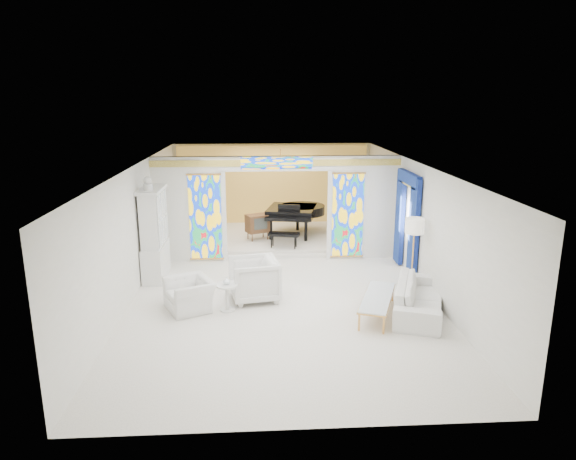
{
  "coord_description": "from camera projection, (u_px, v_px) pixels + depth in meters",
  "views": [
    {
      "loc": [
        -0.55,
        -12.33,
        4.58
      ],
      "look_at": [
        0.21,
        0.2,
        1.33
      ],
      "focal_mm": 32.0,
      "sensor_mm": 36.0,
      "label": 1
    }
  ],
  "objects": [
    {
      "name": "alcove_platform",
      "position": [
        275.0,
        237.0,
        17.03
      ],
      "size": [
        6.8,
        3.8,
        0.18
      ],
      "primitive_type": "cube",
      "color": "white",
      "rests_on": "floor"
    },
    {
      "name": "side_table",
      "position": [
        227.0,
        293.0,
        11.28
      ],
      "size": [
        0.54,
        0.54,
        0.61
      ],
      "rotation": [
        0.0,
        0.0,
        0.1
      ],
      "color": "silver",
      "rests_on": "floor"
    },
    {
      "name": "wall_back",
      "position": [
        273.0,
        186.0,
        18.52
      ],
      "size": [
        7.0,
        0.02,
        3.0
      ],
      "primitive_type": "cube",
      "color": "white",
      "rests_on": "floor"
    },
    {
      "name": "vase",
      "position": [
        227.0,
        281.0,
        11.21
      ],
      "size": [
        0.21,
        0.21,
        0.17
      ],
      "primitive_type": "imported",
      "rotation": [
        0.0,
        0.0,
        0.37
      ],
      "color": "white",
      "rests_on": "side_table"
    },
    {
      "name": "wall_front",
      "position": [
        300.0,
        333.0,
        6.92
      ],
      "size": [
        7.0,
        0.02,
        3.0
      ],
      "primitive_type": "cube",
      "color": "white",
      "rests_on": "floor"
    },
    {
      "name": "grand_piano",
      "position": [
        296.0,
        211.0,
        16.88
      ],
      "size": [
        2.18,
        2.94,
        1.13
      ],
      "rotation": [
        0.0,
        0.0,
        -0.23
      ],
      "color": "black",
      "rests_on": "alcove_platform"
    },
    {
      "name": "stained_glass_left",
      "position": [
        205.0,
        217.0,
        14.48
      ],
      "size": [
        0.9,
        0.04,
        2.4
      ],
      "primitive_type": "cube",
      "color": "gold",
      "rests_on": "partition_wall"
    },
    {
      "name": "partition_wall",
      "position": [
        277.0,
        203.0,
        14.61
      ],
      "size": [
        7.0,
        0.22,
        3.0
      ],
      "color": "white",
      "rests_on": "floor"
    },
    {
      "name": "sofa",
      "position": [
        419.0,
        297.0,
        11.19
      ],
      "size": [
        1.72,
        2.62,
        0.71
      ],
      "primitive_type": "imported",
      "rotation": [
        0.0,
        0.0,
        1.23
      ],
      "color": "white",
      "rests_on": "floor"
    },
    {
      "name": "stained_glass_transom",
      "position": [
        277.0,
        163.0,
        14.21
      ],
      "size": [
        2.0,
        0.04,
        0.34
      ],
      "primitive_type": "cube",
      "color": "gold",
      "rests_on": "partition_wall"
    },
    {
      "name": "china_cabinet",
      "position": [
        154.0,
        234.0,
        13.19
      ],
      "size": [
        0.56,
        1.46,
        2.72
      ],
      "color": "silver",
      "rests_on": "floor"
    },
    {
      "name": "chandelier",
      "position": [
        281.0,
        163.0,
        16.33
      ],
      "size": [
        0.48,
        0.48,
        0.3
      ],
      "primitive_type": "cylinder",
      "color": "#C98F46",
      "rests_on": "ceiling"
    },
    {
      "name": "floor_lamp",
      "position": [
        414.0,
        229.0,
        12.09
      ],
      "size": [
        0.51,
        0.51,
        1.83
      ],
      "rotation": [
        0.0,
        0.0,
        -0.15
      ],
      "color": "#C98F46",
      "rests_on": "floor"
    },
    {
      "name": "armchair_right",
      "position": [
        254.0,
        279.0,
        11.88
      ],
      "size": [
        1.26,
        1.23,
        0.99
      ],
      "primitive_type": "imported",
      "rotation": [
        0.0,
        0.0,
        -1.39
      ],
      "color": "white",
      "rests_on": "floor"
    },
    {
      "name": "stained_glass_right",
      "position": [
        348.0,
        215.0,
        14.71
      ],
      "size": [
        0.9,
        0.04,
        2.4
      ],
      "primitive_type": "cube",
      "color": "gold",
      "rests_on": "partition_wall"
    },
    {
      "name": "wall_left",
      "position": [
        137.0,
        228.0,
        12.51
      ],
      "size": [
        0.02,
        12.0,
        3.0
      ],
      "primitive_type": "cube",
      "color": "white",
      "rests_on": "floor"
    },
    {
      "name": "ceiling",
      "position": [
        280.0,
        165.0,
        12.34
      ],
      "size": [
        7.0,
        12.0,
        0.02
      ],
      "primitive_type": "cube",
      "color": "white",
      "rests_on": "wall_back"
    },
    {
      "name": "tv_console",
      "position": [
        258.0,
        223.0,
        16.28
      ],
      "size": [
        0.83,
        0.72,
        0.81
      ],
      "rotation": [
        0.0,
        0.0,
        0.43
      ],
      "color": "brown",
      "rests_on": "alcove_platform"
    },
    {
      "name": "armchair_left",
      "position": [
        190.0,
        294.0,
        11.38
      ],
      "size": [
        1.29,
        1.35,
        0.69
      ],
      "primitive_type": "imported",
      "rotation": [
        0.0,
        0.0,
        -1.12
      ],
      "color": "white",
      "rests_on": "floor"
    },
    {
      "name": "coffee_table",
      "position": [
        377.0,
        298.0,
        11.05
      ],
      "size": [
        1.22,
        2.01,
        0.43
      ],
      "rotation": [
        0.0,
        0.0,
        -0.35
      ],
      "color": "white",
      "rests_on": "floor"
    },
    {
      "name": "wall_right",
      "position": [
        419.0,
        224.0,
        12.92
      ],
      "size": [
        0.02,
        12.0,
        3.0
      ],
      "primitive_type": "cube",
      "color": "white",
      "rests_on": "floor"
    },
    {
      "name": "blue_drapes",
      "position": [
        407.0,
        214.0,
        13.57
      ],
      "size": [
        0.14,
        1.85,
        2.65
      ],
      "color": "navy",
      "rests_on": "wall_right"
    },
    {
      "name": "gold_curtain_back",
      "position": [
        273.0,
        186.0,
        18.4
      ],
      "size": [
        6.7,
        0.1,
        2.9
      ],
      "primitive_type": "cube",
      "color": "gold",
      "rests_on": "wall_back"
    },
    {
      "name": "floor",
      "position": [
        280.0,
        282.0,
        13.09
      ],
      "size": [
        12.0,
        12.0,
        0.0
      ],
      "primitive_type": "plane",
      "color": "white",
      "rests_on": "ground"
    }
  ]
}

